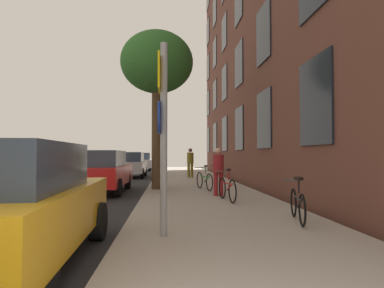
{
  "coord_description": "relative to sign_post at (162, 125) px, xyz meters",
  "views": [
    {
      "loc": [
        -0.16,
        -1.37,
        1.48
      ],
      "look_at": [
        0.87,
        12.34,
        1.93
      ],
      "focal_mm": 30.04,
      "sensor_mm": 36.0,
      "label": 1
    }
  ],
  "objects": [
    {
      "name": "ground_plane",
      "position": [
        -2.15,
        10.96,
        -1.97
      ],
      "size": [
        41.8,
        41.8,
        0.0
      ],
      "primitive_type": "plane",
      "color": "#332D28"
    },
    {
      "name": "road_asphalt",
      "position": [
        -4.25,
        10.96,
        -1.97
      ],
      "size": [
        7.0,
        38.0,
        0.01
      ],
      "primitive_type": "cube",
      "color": "#232326",
      "rests_on": "ground"
    },
    {
      "name": "sidewalk",
      "position": [
        1.35,
        10.96,
        -1.91
      ],
      "size": [
        4.2,
        38.0,
        0.12
      ],
      "primitive_type": "cube",
      "color": "#9E9389",
      "rests_on": "ground"
    },
    {
      "name": "building_facade",
      "position": [
        3.94,
        10.46,
        6.67
      ],
      "size": [
        0.56,
        27.0,
        17.25
      ],
      "color": "brown",
      "rests_on": "ground"
    },
    {
      "name": "sign_post",
      "position": [
        0.0,
        0.0,
        0.0
      ],
      "size": [
        0.16,
        0.6,
        3.25
      ],
      "color": "gray",
      "rests_on": "sidewalk"
    },
    {
      "name": "traffic_light",
      "position": [
        -0.48,
        15.71,
        0.73
      ],
      "size": [
        0.43,
        0.24,
        3.78
      ],
      "color": "black",
      "rests_on": "sidewalk"
    },
    {
      "name": "tree_near",
      "position": [
        -0.35,
        7.37,
        3.1
      ],
      "size": [
        2.89,
        2.89,
        6.28
      ],
      "color": "#4C3823",
      "rests_on": "sidewalk"
    },
    {
      "name": "bicycle_0",
      "position": [
        2.72,
        0.95,
        -1.5
      ],
      "size": [
        0.51,
        1.56,
        0.91
      ],
      "color": "black",
      "rests_on": "sidewalk"
    },
    {
      "name": "bicycle_1",
      "position": [
        1.83,
        3.96,
        -1.48
      ],
      "size": [
        0.42,
        1.61,
        0.95
      ],
      "color": "black",
      "rests_on": "sidewalk"
    },
    {
      "name": "bicycle_2",
      "position": [
        1.5,
        6.95,
        -1.48
      ],
      "size": [
        0.57,
        1.69,
        0.95
      ],
      "color": "black",
      "rests_on": "sidewalk"
    },
    {
      "name": "bicycle_3",
      "position": [
        2.41,
        9.95,
        -1.49
      ],
      "size": [
        0.42,
        1.65,
        0.93
      ],
      "color": "black",
      "rests_on": "sidewalk"
    },
    {
      "name": "bicycle_4",
      "position": [
        2.83,
        12.95,
        -1.49
      ],
      "size": [
        0.54,
        1.59,
        0.93
      ],
      "color": "black",
      "rests_on": "sidewalk"
    },
    {
      "name": "pedestrian_0",
      "position": [
        1.75,
        5.08,
        -0.95
      ],
      "size": [
        0.5,
        0.5,
        1.58
      ],
      "color": "maroon",
      "rests_on": "sidewalk"
    },
    {
      "name": "pedestrian_1",
      "position": [
        1.43,
        13.65,
        -0.86
      ],
      "size": [
        0.55,
        0.55,
        1.73
      ],
      "color": "olive",
      "rests_on": "sidewalk"
    },
    {
      "name": "car_0",
      "position": [
        -1.91,
        -1.09,
        -1.13
      ],
      "size": [
        1.94,
        4.07,
        1.62
      ],
      "color": "orange",
      "rests_on": "road_asphalt"
    },
    {
      "name": "car_1",
      "position": [
        -2.41,
        7.24,
        -1.13
      ],
      "size": [
        1.77,
        4.31,
        1.62
      ],
      "color": "red",
      "rests_on": "road_asphalt"
    },
    {
      "name": "car_2",
      "position": [
        -2.29,
        15.58,
        -1.13
      ],
      "size": [
        1.84,
        3.94,
        1.62
      ],
      "color": "#B7B7BC",
      "rests_on": "road_asphalt"
    },
    {
      "name": "car_3",
      "position": [
        -2.29,
        23.91,
        -1.13
      ],
      "size": [
        1.99,
        4.2,
        1.62
      ],
      "color": "silver",
      "rests_on": "road_asphalt"
    }
  ]
}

